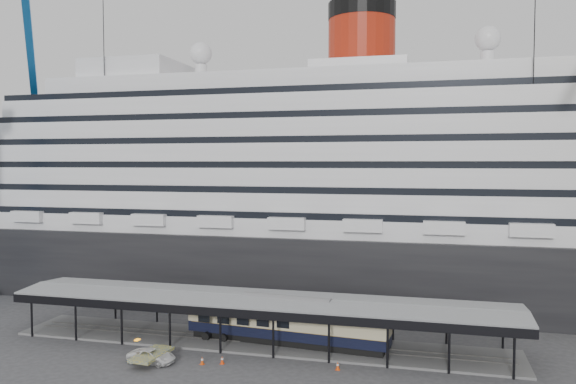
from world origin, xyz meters
name	(u,v)px	position (x,y,z in m)	size (l,w,h in m)	color
ground	(244,358)	(0.00, 0.00, 0.00)	(200.00, 200.00, 0.00)	#37373A
cruise_ship	(310,173)	(0.05, 32.00, 18.35)	(130.00, 30.00, 43.90)	black
platform_canopy	(258,322)	(0.00, 5.00, 2.36)	(56.00, 9.18, 5.30)	slate
port_truck	(152,356)	(-8.54, -3.43, 0.68)	(2.25, 4.87, 1.35)	silver
pullman_carriage	(286,321)	(3.22, 5.00, 2.70)	(22.82, 5.02, 22.23)	black
traffic_cone_left	(202,360)	(-3.45, -2.64, 0.40)	(0.52, 0.52, 0.80)	#D9450C
traffic_cone_mid	(222,360)	(-1.58, -2.01, 0.41)	(0.44, 0.44, 0.82)	#E03D0C
traffic_cone_right	(338,366)	(9.84, -0.77, 0.41)	(0.45, 0.45, 0.83)	#E0450C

